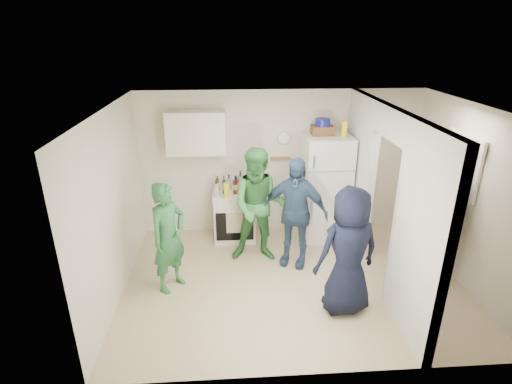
% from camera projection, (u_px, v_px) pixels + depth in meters
% --- Properties ---
extents(floor, '(4.80, 4.80, 0.00)m').
position_uv_depth(floor, '(292.00, 281.00, 5.81)').
color(floor, tan).
rests_on(floor, ground).
extents(wall_back, '(4.80, 0.00, 4.80)m').
position_uv_depth(wall_back, '(280.00, 163.00, 6.91)').
color(wall_back, silver).
rests_on(wall_back, floor).
extents(wall_front, '(4.80, 0.00, 4.80)m').
position_uv_depth(wall_front, '(324.00, 275.00, 3.77)').
color(wall_front, silver).
rests_on(wall_front, floor).
extents(wall_left, '(0.00, 3.40, 3.40)m').
position_uv_depth(wall_left, '(113.00, 207.00, 5.19)').
color(wall_left, silver).
rests_on(wall_left, floor).
extents(wall_right, '(0.00, 3.40, 3.40)m').
position_uv_depth(wall_right, '(468.00, 198.00, 5.49)').
color(wall_right, silver).
rests_on(wall_right, floor).
extents(ceiling, '(4.80, 4.80, 0.00)m').
position_uv_depth(ceiling, '(300.00, 109.00, 4.86)').
color(ceiling, white).
rests_on(ceiling, wall_back).
extents(partition_pier_back, '(0.12, 1.20, 2.50)m').
position_uv_depth(partition_pier_back, '(359.00, 173.00, 6.43)').
color(partition_pier_back, silver).
rests_on(partition_pier_back, floor).
extents(partition_pier_front, '(0.12, 1.20, 2.50)m').
position_uv_depth(partition_pier_front, '(419.00, 239.00, 4.40)').
color(partition_pier_front, silver).
rests_on(partition_pier_front, floor).
extents(partition_header, '(0.12, 1.00, 0.40)m').
position_uv_depth(partition_header, '(393.00, 123.00, 5.01)').
color(partition_header, silver).
rests_on(partition_header, partition_pier_back).
extents(stove, '(0.72, 0.60, 0.86)m').
position_uv_depth(stove, '(234.00, 215.00, 6.86)').
color(stove, white).
rests_on(stove, floor).
extents(upper_cabinet, '(0.95, 0.34, 0.70)m').
position_uv_depth(upper_cabinet, '(196.00, 133.00, 6.43)').
color(upper_cabinet, silver).
rests_on(upper_cabinet, wall_back).
extents(fridge, '(0.75, 0.73, 1.82)m').
position_uv_depth(fridge, '(325.00, 188.00, 6.75)').
color(fridge, white).
rests_on(fridge, floor).
extents(wicker_basket, '(0.35, 0.25, 0.15)m').
position_uv_depth(wicker_basket, '(322.00, 130.00, 6.42)').
color(wicker_basket, brown).
rests_on(wicker_basket, fridge).
extents(blue_bowl, '(0.24, 0.24, 0.11)m').
position_uv_depth(blue_bowl, '(323.00, 122.00, 6.37)').
color(blue_bowl, navy).
rests_on(blue_bowl, wicker_basket).
extents(yellow_cup_stack_top, '(0.09, 0.09, 0.25)m').
position_uv_depth(yellow_cup_stack_top, '(345.00, 129.00, 6.28)').
color(yellow_cup_stack_top, '#FFF715').
rests_on(yellow_cup_stack_top, fridge).
extents(wall_clock, '(0.22, 0.02, 0.22)m').
position_uv_depth(wall_clock, '(284.00, 138.00, 6.72)').
color(wall_clock, white).
rests_on(wall_clock, wall_back).
extents(spice_shelf, '(0.35, 0.08, 0.03)m').
position_uv_depth(spice_shelf, '(281.00, 158.00, 6.82)').
color(spice_shelf, olive).
rests_on(spice_shelf, wall_back).
extents(nook_window, '(0.03, 0.70, 0.80)m').
position_uv_depth(nook_window, '(465.00, 165.00, 5.52)').
color(nook_window, black).
rests_on(nook_window, wall_right).
extents(nook_window_frame, '(0.04, 0.76, 0.86)m').
position_uv_depth(nook_window_frame, '(464.00, 165.00, 5.52)').
color(nook_window_frame, white).
rests_on(nook_window_frame, wall_right).
extents(nook_valance, '(0.04, 0.82, 0.18)m').
position_uv_depth(nook_valance, '(467.00, 141.00, 5.38)').
color(nook_valance, white).
rests_on(nook_valance, wall_right).
extents(yellow_cup_stack_stove, '(0.09, 0.09, 0.25)m').
position_uv_depth(yellow_cup_stack_stove, '(227.00, 191.00, 6.44)').
color(yellow_cup_stack_stove, '#EFF714').
rests_on(yellow_cup_stack_stove, stove).
extents(red_cup, '(0.09, 0.09, 0.12)m').
position_uv_depth(red_cup, '(248.00, 193.00, 6.51)').
color(red_cup, red).
rests_on(red_cup, stove).
extents(person_green_left, '(0.65, 0.68, 1.57)m').
position_uv_depth(person_green_left, '(169.00, 237.00, 5.39)').
color(person_green_left, '#2C6E3C').
rests_on(person_green_left, floor).
extents(person_green_center, '(0.95, 0.78, 1.81)m').
position_uv_depth(person_green_center, '(259.00, 206.00, 6.05)').
color(person_green_center, '#3D8B49').
rests_on(person_green_center, floor).
extents(person_denim, '(1.09, 0.78, 1.72)m').
position_uv_depth(person_denim, '(294.00, 212.00, 5.96)').
color(person_denim, '#354C74').
rests_on(person_denim, floor).
extents(person_navy, '(0.93, 0.71, 1.70)m').
position_uv_depth(person_navy, '(348.00, 252.00, 4.93)').
color(person_navy, black).
rests_on(person_navy, floor).
extents(person_nook, '(1.20, 1.35, 1.81)m').
position_uv_depth(person_nook, '(432.00, 220.00, 5.63)').
color(person_nook, black).
rests_on(person_nook, floor).
extents(bottle_a, '(0.07, 0.07, 0.25)m').
position_uv_depth(bottle_a, '(218.00, 183.00, 6.76)').
color(bottle_a, brown).
rests_on(bottle_a, stove).
extents(bottle_b, '(0.06, 0.06, 0.32)m').
position_uv_depth(bottle_b, '(224.00, 185.00, 6.57)').
color(bottle_b, '#1B521C').
rests_on(bottle_b, stove).
extents(bottle_c, '(0.08, 0.08, 0.27)m').
position_uv_depth(bottle_c, '(229.00, 182.00, 6.77)').
color(bottle_c, '#B2B8C1').
rests_on(bottle_c, stove).
extents(bottle_d, '(0.08, 0.08, 0.31)m').
position_uv_depth(bottle_d, '(235.00, 185.00, 6.58)').
color(bottle_d, maroon).
rests_on(bottle_d, stove).
extents(bottle_e, '(0.08, 0.08, 0.32)m').
position_uv_depth(bottle_e, '(240.00, 180.00, 6.80)').
color(bottle_e, '#A6ADB7').
rests_on(bottle_e, stove).
extents(bottle_f, '(0.07, 0.07, 0.28)m').
position_uv_depth(bottle_f, '(244.00, 184.00, 6.68)').
color(bottle_f, '#133420').
rests_on(bottle_f, stove).
extents(bottle_g, '(0.06, 0.06, 0.32)m').
position_uv_depth(bottle_g, '(249.00, 180.00, 6.78)').
color(bottle_g, olive).
rests_on(bottle_g, stove).
extents(bottle_h, '(0.07, 0.07, 0.28)m').
position_uv_depth(bottle_h, '(216.00, 188.00, 6.52)').
color(bottle_h, '#A8A9B4').
rests_on(bottle_h, stove).
extents(bottle_i, '(0.06, 0.06, 0.24)m').
position_uv_depth(bottle_i, '(237.00, 183.00, 6.76)').
color(bottle_i, '#4E1A0D').
rests_on(bottle_i, stove).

